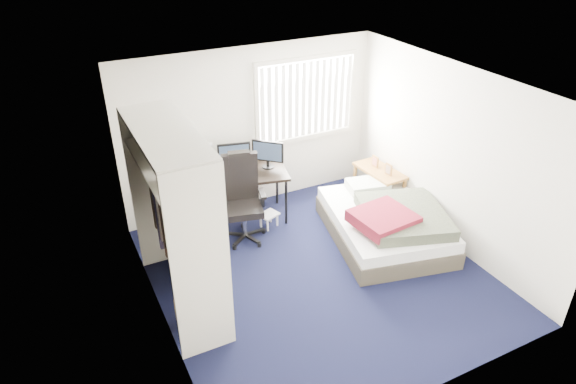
% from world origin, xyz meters
% --- Properties ---
extents(ground, '(4.20, 4.20, 0.00)m').
position_xyz_m(ground, '(0.00, 0.00, 0.00)').
color(ground, black).
rests_on(ground, ground).
extents(room_shell, '(4.20, 4.20, 4.20)m').
position_xyz_m(room_shell, '(0.00, 0.00, 1.51)').
color(room_shell, silver).
rests_on(room_shell, ground).
extents(window_assembly, '(1.72, 0.09, 1.32)m').
position_xyz_m(window_assembly, '(0.90, 2.04, 1.60)').
color(window_assembly, white).
rests_on(window_assembly, ground).
extents(closet, '(0.64, 1.84, 2.22)m').
position_xyz_m(closet, '(-1.67, 0.27, 1.35)').
color(closet, beige).
rests_on(closet, ground).
extents(desk, '(1.70, 1.07, 1.24)m').
position_xyz_m(desk, '(-0.46, 1.75, 0.80)').
color(desk, black).
rests_on(desk, ground).
extents(office_chair, '(0.72, 0.72, 1.27)m').
position_xyz_m(office_chair, '(-0.52, 1.26, 0.49)').
color(office_chair, black).
rests_on(office_chair, ground).
extents(footstool, '(0.33, 0.29, 0.22)m').
position_xyz_m(footstool, '(-0.10, 1.30, 0.17)').
color(footstool, white).
rests_on(footstool, ground).
extents(nightstand, '(0.49, 0.89, 0.77)m').
position_xyz_m(nightstand, '(1.75, 1.15, 0.52)').
color(nightstand, brown).
rests_on(nightstand, ground).
extents(bed, '(1.83, 2.20, 0.64)m').
position_xyz_m(bed, '(1.25, 0.26, 0.27)').
color(bed, '#3F392D').
rests_on(bed, ground).
extents(pine_box, '(0.49, 0.44, 0.30)m').
position_xyz_m(pine_box, '(-1.65, -0.06, 0.15)').
color(pine_box, '#A78853').
rests_on(pine_box, ground).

